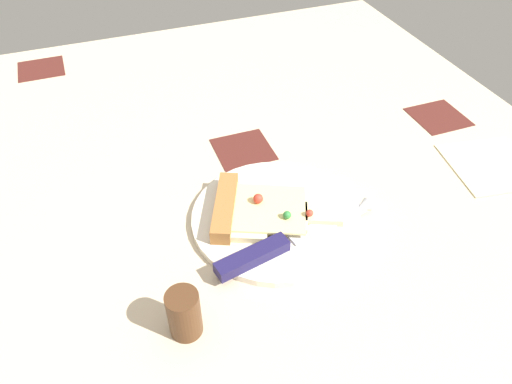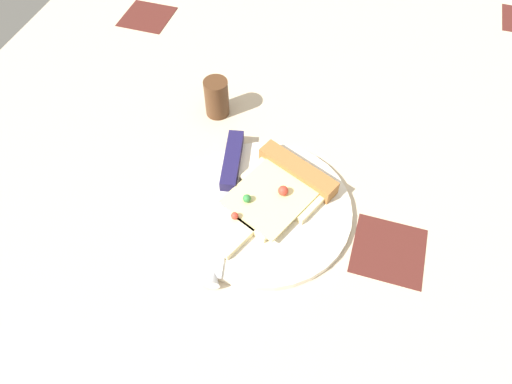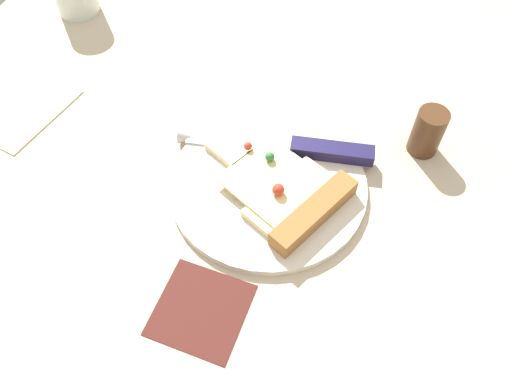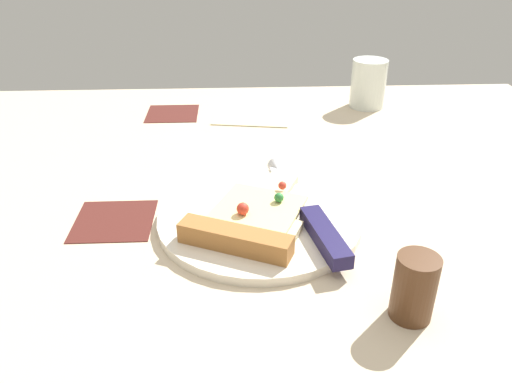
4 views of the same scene
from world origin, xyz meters
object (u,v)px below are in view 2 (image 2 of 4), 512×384
object	(u,v)px
plate	(265,209)
pizza_slice	(277,191)
pepper_shaker	(217,98)
knife	(228,187)

from	to	relation	value
plate	pizza_slice	xyz separation A→B (cm)	(1.06, 2.38, 1.31)
pizza_slice	pepper_shaker	world-z (taller)	pepper_shaker
pizza_slice	knife	size ratio (longest dim) A/B	0.80
plate	pizza_slice	size ratio (longest dim) A/B	1.22
pizza_slice	pepper_shaker	size ratio (longest dim) A/B	3.07
knife	pepper_shaker	size ratio (longest dim) A/B	3.86
plate	pepper_shaker	xyz separation A→B (cm)	(-12.45, 15.93, 2.58)
plate	knife	world-z (taller)	knife
pizza_slice	pepper_shaker	distance (cm)	19.17
plate	knife	distance (cm)	5.88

